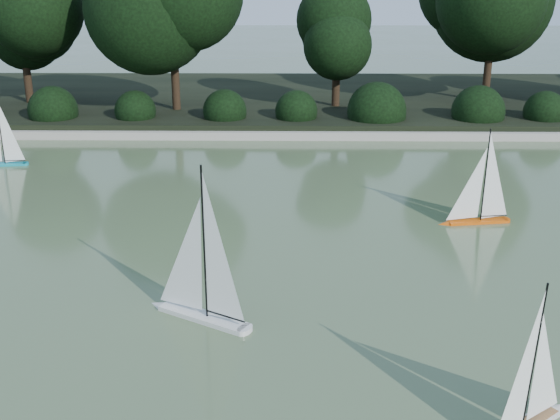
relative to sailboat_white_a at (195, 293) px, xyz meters
name	(u,v)px	position (x,y,z in m)	size (l,w,h in m)	color
ground	(306,342)	(1.22, -0.55, -0.30)	(80.00, 80.00, 0.00)	#425533
pond_coping	(297,135)	(1.22, 8.45, -0.21)	(40.00, 0.35, 0.18)	gray
far_bank	(296,100)	(1.22, 12.45, -0.15)	(40.00, 8.00, 0.30)	black
tree_line	(347,11)	(2.45, 10.89, 2.34)	(26.31, 3.93, 4.39)	black
shrub_hedge	(297,111)	(1.22, 9.35, 0.15)	(29.10, 1.10, 1.10)	black
sailboat_white_a	(195,293)	(0.00, 0.00, 0.00)	(1.28, 0.87, 1.90)	silver
sailboat_white_b	(533,403)	(3.11, -1.92, -0.07)	(0.94, 0.79, 1.49)	beige
sailboat_orange	(473,208)	(3.84, 3.06, -0.05)	(1.15, 0.35, 1.56)	#DA510A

